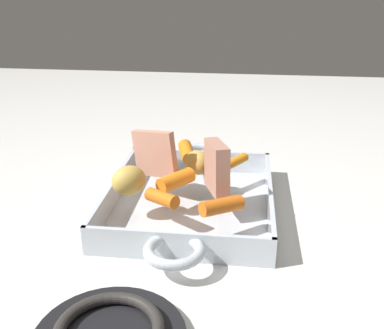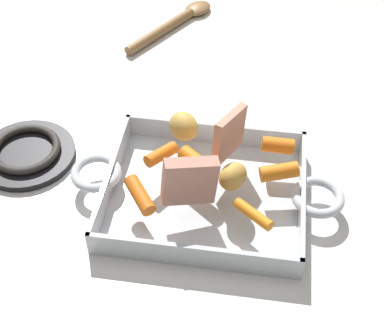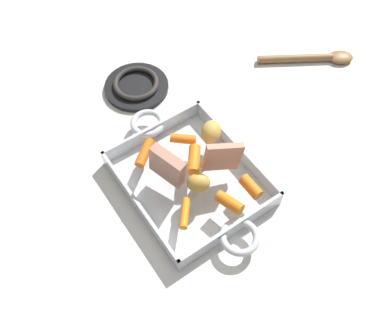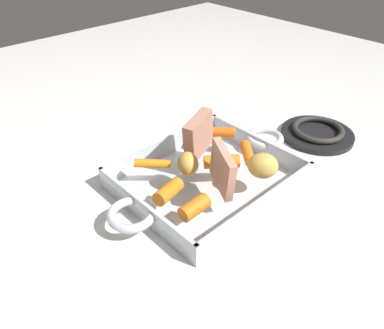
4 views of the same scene
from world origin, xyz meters
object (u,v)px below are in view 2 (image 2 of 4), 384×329
object	(u,v)px
baby_carrot_southwest	(197,163)
roast_slice_thick	(190,181)
roast_slice_thin	(229,135)
serving_spoon	(177,21)
potato_golden_large	(233,176)
roasting_dish	(205,192)
baby_carrot_northwest	(279,172)
baby_carrot_southeast	(140,195)
baby_carrot_center_left	(278,145)
baby_carrot_northeast	(161,154)
baby_carrot_short	(253,214)
stove_burner_rear	(27,152)
potato_golden_small	(184,126)

from	to	relation	value
baby_carrot_southwest	roast_slice_thick	bearing A→B (deg)	-92.34
roast_slice_thin	baby_carrot_southwest	xyz separation A→B (m)	(-0.04, -0.04, -0.02)
serving_spoon	baby_carrot_southwest	bearing A→B (deg)	-134.78
roast_slice_thick	roast_slice_thin	world-z (taller)	same
roast_slice_thin	potato_golden_large	bearing A→B (deg)	-78.79
roasting_dish	baby_carrot_northwest	distance (m)	0.11
baby_carrot_southeast	baby_carrot_center_left	bearing A→B (deg)	34.29
baby_carrot_northeast	baby_carrot_northwest	size ratio (longest dim) A/B	0.98
baby_carrot_southwest	baby_carrot_northwest	bearing A→B (deg)	-0.60
baby_carrot_short	baby_carrot_southeast	size ratio (longest dim) A/B	1.01
roast_slice_thin	baby_carrot_northeast	size ratio (longest dim) A/B	1.37
baby_carrot_northwest	stove_burner_rear	distance (m)	0.39
baby_carrot_southwest	baby_carrot_short	bearing A→B (deg)	-43.03
baby_carrot_southeast	serving_spoon	xyz separation A→B (m)	(-0.03, 0.51, -0.04)
roast_slice_thin	stove_burner_rear	world-z (taller)	roast_slice_thin
roast_slice_thick	potato_golden_large	world-z (taller)	roast_slice_thick
baby_carrot_northeast	serving_spoon	xyz separation A→B (m)	(-0.05, 0.42, -0.04)
baby_carrot_northeast	stove_burner_rear	bearing A→B (deg)	176.43
roasting_dish	baby_carrot_southeast	size ratio (longest dim) A/B	6.55
baby_carrot_southeast	serving_spoon	size ratio (longest dim) A/B	0.28
baby_carrot_northeast	potato_golden_small	xyz separation A→B (m)	(0.03, 0.05, 0.01)
roasting_dish	potato_golden_small	xyz separation A→B (m)	(-0.04, 0.08, 0.05)
baby_carrot_northwest	potato_golden_small	xyz separation A→B (m)	(-0.15, 0.06, 0.01)
roast_slice_thick	baby_carrot_southeast	bearing A→B (deg)	-170.02
potato_golden_small	baby_carrot_northwest	bearing A→B (deg)	-23.64
serving_spoon	baby_carrot_southeast	bearing A→B (deg)	-144.28
baby_carrot_northwest	baby_carrot_center_left	bearing A→B (deg)	94.31
baby_carrot_northwest	baby_carrot_short	bearing A→B (deg)	-111.18
roasting_dish	potato_golden_large	bearing A→B (deg)	-9.87
potato_golden_large	roasting_dish	bearing A→B (deg)	170.13
roasting_dish	roast_slice_thin	size ratio (longest dim) A/B	5.51
roasting_dish	roast_slice_thick	xyz separation A→B (m)	(-0.02, -0.04, 0.06)
baby_carrot_northwest	baby_carrot_northeast	bearing A→B (deg)	175.93
baby_carrot_northwest	potato_golden_large	bearing A→B (deg)	-157.99
roasting_dish	baby_carrot_short	distance (m)	0.10
baby_carrot_northeast	baby_carrot_southeast	size ratio (longest dim) A/B	0.87
potato_golden_large	serving_spoon	distance (m)	0.49
baby_carrot_southeast	serving_spoon	bearing A→B (deg)	93.88
roast_slice_thin	baby_carrot_southeast	world-z (taller)	roast_slice_thin
roast_slice_thin	baby_carrot_southeast	distance (m)	0.16
baby_carrot_northwest	potato_golden_small	size ratio (longest dim) A/B	1.08
roasting_dish	baby_carrot_northwest	world-z (taller)	baby_carrot_northwest
baby_carrot_northeast	serving_spoon	world-z (taller)	baby_carrot_northeast
baby_carrot_northeast	baby_carrot_short	distance (m)	0.17
roast_slice_thick	serving_spoon	distance (m)	0.51
baby_carrot_short	potato_golden_small	bearing A→B (deg)	128.99
roast_slice_thick	baby_carrot_center_left	distance (m)	0.16
baby_carrot_northeast	serving_spoon	distance (m)	0.43
potato_golden_large	stove_burner_rear	xyz separation A→B (m)	(-0.33, 0.05, -0.05)
roasting_dish	roast_slice_thin	bearing A→B (deg)	65.41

